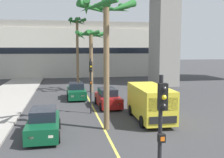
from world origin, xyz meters
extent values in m
cube|color=#DBCC4C|center=(0.00, 24.00, 0.00)|extent=(0.14, 56.00, 0.01)
cube|color=gray|center=(11.06, 34.77, 8.49)|extent=(2.80, 4.40, 16.98)
cube|color=beige|center=(0.00, 49.47, 4.17)|extent=(28.32, 8.00, 8.35)
cube|color=#9C998D|center=(0.00, 49.47, 8.95)|extent=(27.76, 7.20, 1.20)
cube|color=black|center=(0.00, 45.45, 4.59)|extent=(25.49, 0.04, 1.00)
cube|color=maroon|center=(1.28, 22.67, 0.58)|extent=(1.82, 4.15, 0.80)
cube|color=black|center=(1.28, 22.82, 1.26)|extent=(1.45, 2.09, 0.60)
cube|color=#F2EDCC|center=(1.81, 20.67, 0.63)|extent=(0.24, 0.09, 0.14)
cube|color=#F2EDCC|center=(0.87, 20.64, 0.63)|extent=(0.24, 0.09, 0.14)
cylinder|color=black|center=(2.12, 21.42, 0.32)|extent=(0.24, 0.65, 0.64)
cylinder|color=black|center=(0.51, 21.37, 0.32)|extent=(0.24, 0.65, 0.64)
cylinder|color=black|center=(2.05, 23.96, 0.32)|extent=(0.24, 0.65, 0.64)
cylinder|color=black|center=(0.44, 23.91, 0.32)|extent=(0.24, 0.65, 0.64)
cube|color=#0C4728|center=(-3.56, 15.98, 0.58)|extent=(1.71, 4.11, 0.80)
cube|color=black|center=(-3.56, 16.13, 1.26)|extent=(1.40, 2.05, 0.60)
cube|color=#F2EDCC|center=(-3.09, 13.97, 0.63)|extent=(0.24, 0.08, 0.14)
cube|color=#F2EDCC|center=(-4.02, 13.97, 0.63)|extent=(0.24, 0.08, 0.14)
cylinder|color=black|center=(-2.75, 14.71, 0.32)|extent=(0.22, 0.64, 0.64)
cylinder|color=black|center=(-4.36, 14.70, 0.32)|extent=(0.22, 0.64, 0.64)
cylinder|color=black|center=(-2.75, 17.25, 0.32)|extent=(0.22, 0.64, 0.64)
cylinder|color=black|center=(-4.37, 17.25, 0.32)|extent=(0.22, 0.64, 0.64)
cube|color=#0C4728|center=(-1.17, 26.81, 0.58)|extent=(1.71, 4.11, 0.80)
cube|color=black|center=(-1.17, 26.96, 1.26)|extent=(1.40, 2.05, 0.60)
cube|color=#F2EDCC|center=(-0.70, 24.80, 0.63)|extent=(0.24, 0.08, 0.14)
cube|color=#F2EDCC|center=(-1.63, 24.80, 0.63)|extent=(0.24, 0.08, 0.14)
cylinder|color=black|center=(-0.36, 25.54, 0.32)|extent=(0.22, 0.64, 0.64)
cylinder|color=black|center=(-1.97, 25.54, 0.32)|extent=(0.22, 0.64, 0.64)
cylinder|color=black|center=(-0.37, 28.09, 0.32)|extent=(0.22, 0.64, 0.64)
cylinder|color=black|center=(-1.98, 28.08, 0.32)|extent=(0.22, 0.64, 0.64)
cube|color=yellow|center=(3.41, 18.01, 1.31)|extent=(2.13, 5.25, 2.10)
cube|color=black|center=(3.34, 15.45, 1.66)|extent=(1.80, 0.13, 0.80)
cube|color=black|center=(3.34, 15.39, 0.73)|extent=(1.70, 0.10, 0.44)
cylinder|color=black|center=(4.32, 16.42, 0.38)|extent=(0.28, 0.77, 0.76)
cylinder|color=black|center=(2.42, 16.47, 0.38)|extent=(0.28, 0.77, 0.76)
cylinder|color=black|center=(4.40, 19.54, 0.38)|extent=(0.28, 0.77, 0.76)
cylinder|color=black|center=(2.50, 19.59, 0.38)|extent=(0.28, 0.77, 0.76)
cylinder|color=black|center=(0.31, 8.13, 2.10)|extent=(0.12, 0.12, 4.20)
cube|color=black|center=(0.31, 7.99, 3.60)|extent=(0.24, 0.20, 0.76)
sphere|color=black|center=(0.31, 7.89, 3.84)|extent=(0.14, 0.14, 0.14)
sphere|color=yellow|center=(0.31, 7.89, 3.60)|extent=(0.14, 0.14, 0.14)
sphere|color=black|center=(0.31, 7.89, 3.36)|extent=(0.14, 0.14, 0.14)
cube|color=black|center=(0.31, 8.01, 2.40)|extent=(0.20, 0.16, 0.24)
cube|color=orange|center=(0.31, 7.93, 2.40)|extent=(0.12, 0.03, 0.12)
cylinder|color=black|center=(-0.38, 20.67, 2.10)|extent=(0.12, 0.12, 4.20)
cube|color=black|center=(-0.38, 20.53, 3.60)|extent=(0.24, 0.20, 0.76)
sphere|color=black|center=(-0.38, 20.43, 3.84)|extent=(0.14, 0.14, 0.14)
sphere|color=yellow|center=(-0.38, 20.43, 3.60)|extent=(0.14, 0.14, 0.14)
sphere|color=black|center=(-0.38, 20.43, 3.36)|extent=(0.14, 0.14, 0.14)
cube|color=black|center=(-0.38, 20.55, 2.40)|extent=(0.20, 0.16, 0.24)
cube|color=orange|center=(-0.38, 20.47, 2.40)|extent=(0.12, 0.03, 0.12)
cylinder|color=brown|center=(-0.34, 38.91, 4.45)|extent=(0.36, 0.36, 8.89)
sphere|color=#236028|center=(-0.34, 38.91, 9.04)|extent=(0.60, 0.60, 0.60)
cone|color=#236028|center=(0.54, 38.96, 8.73)|extent=(0.53, 1.83, 1.01)
cone|color=#236028|center=(0.13, 39.66, 8.67)|extent=(1.75, 1.33, 1.09)
cone|color=#236028|center=(-0.69, 39.72, 8.73)|extent=(1.83, 1.12, 1.00)
cone|color=#236028|center=(-1.22, 38.89, 8.67)|extent=(0.49, 1.81, 1.09)
cone|color=#236028|center=(-0.74, 38.13, 8.78)|extent=(1.82, 1.22, 0.92)
cone|color=#236028|center=(0.10, 38.15, 8.72)|extent=(1.79, 1.27, 1.02)
cylinder|color=brown|center=(0.14, 16.58, 3.71)|extent=(0.35, 0.35, 7.43)
sphere|color=#236028|center=(0.14, 16.58, 7.58)|extent=(0.60, 0.60, 0.60)
cone|color=#236028|center=(1.30, 16.58, 7.36)|extent=(0.45, 2.35, 0.86)
cone|color=#236028|center=(0.66, 17.61, 7.39)|extent=(2.29, 1.45, 0.80)
cone|color=#236028|center=(-0.51, 17.53, 7.38)|extent=(2.19, 1.68, 0.82)
cone|color=#236028|center=(-1.01, 16.67, 7.30)|extent=(0.63, 2.37, 0.97)
cone|color=#236028|center=(-0.48, 15.61, 7.28)|extent=(2.21, 1.63, 1.00)
cone|color=#236028|center=(0.82, 15.64, 7.22)|extent=(2.15, 1.72, 1.11)
cylinder|color=brown|center=(0.72, 30.55, 3.29)|extent=(0.42, 0.42, 6.57)
sphere|color=#236028|center=(0.72, 30.55, 6.72)|extent=(0.60, 0.60, 0.60)
cone|color=#236028|center=(1.89, 30.72, 6.48)|extent=(0.78, 2.45, 0.91)
cone|color=#236028|center=(1.57, 31.37, 6.40)|extent=(1.99, 2.04, 1.05)
cone|color=#236028|center=(0.39, 31.69, 6.51)|extent=(2.44, 1.10, 0.85)
cone|color=#236028|center=(-0.34, 31.09, 6.37)|extent=(1.50, 2.33, 1.10)
cone|color=#236028|center=(-0.29, 29.93, 6.43)|extent=(1.63, 2.29, 1.00)
cone|color=#236028|center=(0.38, 29.41, 6.48)|extent=(2.44, 1.11, 0.90)
cone|color=#236028|center=(1.44, 29.60, 6.44)|extent=(2.19, 1.81, 0.97)
camera|label=1|loc=(-2.41, 1.24, 4.94)|focal=41.72mm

